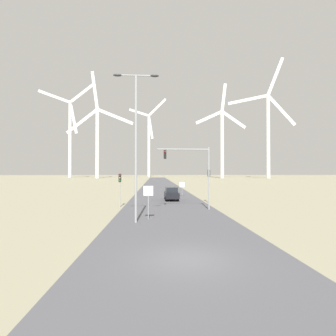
{
  "coord_description": "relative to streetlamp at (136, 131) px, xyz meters",
  "views": [
    {
      "loc": [
        -1.42,
        -11.9,
        3.96
      ],
      "look_at": [
        0.0,
        17.45,
        4.38
      ],
      "focal_mm": 28.0,
      "sensor_mm": 36.0,
      "label": 1
    }
  ],
  "objects": [
    {
      "name": "stop_sign_near",
      "position": [
        0.94,
        1.28,
        -5.22
      ],
      "size": [
        0.81,
        0.07,
        2.78
      ],
      "color": "#93999E",
      "rests_on": "ground"
    },
    {
      "name": "wind_turbine_left",
      "position": [
        -34.2,
        142.09,
        20.0
      ],
      "size": [
        41.58,
        2.94,
        66.09
      ],
      "color": "white",
      "rests_on": "ground"
    },
    {
      "name": "traffic_light_mast_overhead",
      "position": [
        5.27,
        6.61,
        -2.45
      ],
      "size": [
        5.48,
        0.34,
        6.55
      ],
      "color": "#93999E",
      "rests_on": "ground"
    },
    {
      "name": "wind_turbine_right",
      "position": [
        42.92,
        139.67,
        18.48
      ],
      "size": [
        30.4,
        6.39,
        58.81
      ],
      "color": "white",
      "rests_on": "ground"
    },
    {
      "name": "wind_turbine_far_right",
      "position": [
        70.1,
        135.13,
        24.34
      ],
      "size": [
        38.58,
        10.32,
        73.23
      ],
      "color": "white",
      "rests_on": "ground"
    },
    {
      "name": "traffic_light_post_near_left",
      "position": [
        -2.45,
        8.99,
        -4.43
      ],
      "size": [
        0.28,
        0.34,
        3.73
      ],
      "color": "#93999E",
      "rests_on": "ground"
    },
    {
      "name": "stop_sign_far",
      "position": [
        5.77,
        20.93,
        -5.56
      ],
      "size": [
        0.81,
        0.07,
        2.3
      ],
      "color": "#93999E",
      "rests_on": "ground"
    },
    {
      "name": "streetlamp",
      "position": [
        0.0,
        0.0,
        0.0
      ],
      "size": [
        3.6,
        0.32,
        11.62
      ],
      "color": "#93999E",
      "rests_on": "ground"
    },
    {
      "name": "traffic_light_post_near_right",
      "position": [
        8.25,
        12.06,
        -4.08
      ],
      "size": [
        0.28,
        0.34,
        4.22
      ],
      "color": "#93999E",
      "rests_on": "ground"
    },
    {
      "name": "wind_turbine_center",
      "position": [
        -3.71,
        189.27,
        22.67
      ],
      "size": [
        30.58,
        13.51,
        61.63
      ],
      "color": "white",
      "rests_on": "ground"
    },
    {
      "name": "road_surface",
      "position": [
        2.94,
        39.37,
        -7.16
      ],
      "size": [
        10.0,
        240.0,
        0.01
      ],
      "color": "#47474C",
      "rests_on": "ground"
    },
    {
      "name": "wind_turbine_far_left",
      "position": [
        -57.66,
        163.7,
        24.9
      ],
      "size": [
        37.83,
        5.51,
        67.29
      ],
      "color": "white",
      "rests_on": "ground"
    },
    {
      "name": "car_approaching",
      "position": [
        3.76,
        15.76,
        -6.25
      ],
      "size": [
        1.95,
        4.16,
        1.83
      ],
      "color": "black",
      "rests_on": "ground"
    },
    {
      "name": "ground_plane",
      "position": [
        2.94,
        -8.63,
        -7.16
      ],
      "size": [
        600.0,
        600.0,
        0.0
      ],
      "primitive_type": "plane",
      "color": "gray"
    }
  ]
}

